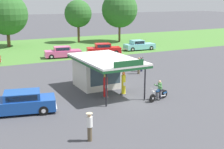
% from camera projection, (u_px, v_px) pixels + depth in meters
% --- Properties ---
extents(ground_plane, '(300.00, 300.00, 0.00)m').
position_uv_depth(ground_plane, '(129.00, 101.00, 23.69)').
color(ground_plane, '#424247').
extents(grass_verge_strip, '(120.00, 24.00, 0.01)m').
position_uv_depth(grass_verge_strip, '(36.00, 48.00, 49.56)').
color(grass_verge_strip, '#477A33').
rests_on(grass_verge_strip, ground).
extents(service_station_kiosk, '(4.29, 7.60, 3.38)m').
position_uv_depth(service_station_kiosk, '(100.00, 69.00, 26.96)').
color(service_station_kiosk, silver).
rests_on(service_station_kiosk, ground).
extents(gas_pump_nearside, '(0.44, 0.44, 1.96)m').
position_uv_depth(gas_pump_nearside, '(105.00, 87.00, 24.31)').
color(gas_pump_nearside, slate).
rests_on(gas_pump_nearside, ground).
extents(gas_pump_offside, '(0.44, 0.44, 1.96)m').
position_uv_depth(gas_pump_offside, '(124.00, 84.00, 25.06)').
color(gas_pump_offside, slate).
rests_on(gas_pump_offside, ground).
extents(motorcycle_with_rider, '(2.16, 0.90, 1.58)m').
position_uv_depth(motorcycle_with_rider, '(159.00, 92.00, 23.84)').
color(motorcycle_with_rider, black).
rests_on(motorcycle_with_rider, ground).
extents(featured_classic_sedan, '(5.76, 3.08, 1.53)m').
position_uv_depth(featured_classic_sedan, '(17.00, 103.00, 21.05)').
color(featured_classic_sedan, '#19479E').
rests_on(featured_classic_sedan, ground).
extents(parked_car_back_row_far_right, '(5.28, 2.67, 1.54)m').
position_uv_depth(parked_car_back_row_far_right, '(63.00, 52.00, 41.49)').
color(parked_car_back_row_far_right, '#E55993').
rests_on(parked_car_back_row_far_right, ground).
extents(parked_car_second_row_spare, '(5.18, 2.25, 1.58)m').
position_uv_depth(parked_car_second_row_spare, '(139.00, 46.00, 47.73)').
color(parked_car_second_row_spare, '#7AC6D1').
rests_on(parked_car_second_row_spare, ground).
extents(parked_car_back_row_right, '(5.31, 3.05, 1.58)m').
position_uv_depth(parked_car_back_row_right, '(104.00, 49.00, 44.00)').
color(parked_car_back_row_right, red).
rests_on(parked_car_back_row_right, ground).
extents(bystander_chatting_near_pumps, '(0.34, 0.34, 1.78)m').
position_uv_depth(bystander_chatting_near_pumps, '(139.00, 65.00, 32.20)').
color(bystander_chatting_near_pumps, brown).
rests_on(bystander_chatting_near_pumps, ground).
extents(bystander_standing_back_lot, '(0.35, 0.35, 1.59)m').
position_uv_depth(bystander_standing_back_lot, '(142.00, 64.00, 33.37)').
color(bystander_standing_back_lot, '#2D3351').
rests_on(bystander_standing_back_lot, ground).
extents(bystander_admiring_sedan, '(0.37, 0.37, 1.68)m').
position_uv_depth(bystander_admiring_sedan, '(90.00, 126.00, 16.79)').
color(bystander_admiring_sedan, brown).
rests_on(bystander_admiring_sedan, ground).
extents(tree_oak_distant_spare, '(4.99, 4.99, 7.79)m').
position_uv_depth(tree_oak_distant_spare, '(78.00, 14.00, 55.40)').
color(tree_oak_distant_spare, brown).
rests_on(tree_oak_distant_spare, ground).
extents(tree_oak_right, '(6.97, 6.97, 8.93)m').
position_uv_depth(tree_oak_right, '(6.00, 15.00, 49.89)').
color(tree_oak_right, brown).
rests_on(tree_oak_right, ground).
extents(tree_oak_centre, '(6.65, 6.65, 9.29)m').
position_uv_depth(tree_oak_centre, '(119.00, 10.00, 56.22)').
color(tree_oak_centre, brown).
rests_on(tree_oak_centre, ground).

